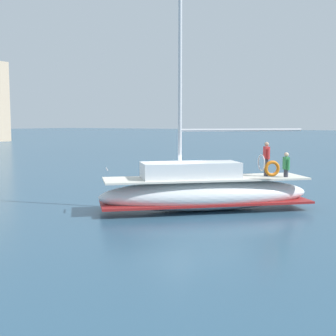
% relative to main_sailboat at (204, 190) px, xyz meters
% --- Properties ---
extents(ground_plane, '(400.00, 400.00, 0.00)m').
position_rel_main_sailboat_xyz_m(ground_plane, '(-0.29, 1.57, -0.90)').
color(ground_plane, '#2D516B').
extents(main_sailboat, '(8.32, 8.64, 11.77)m').
position_rel_main_sailboat_xyz_m(main_sailboat, '(0.00, 0.00, 0.00)').
color(main_sailboat, silver).
rests_on(main_sailboat, ground).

